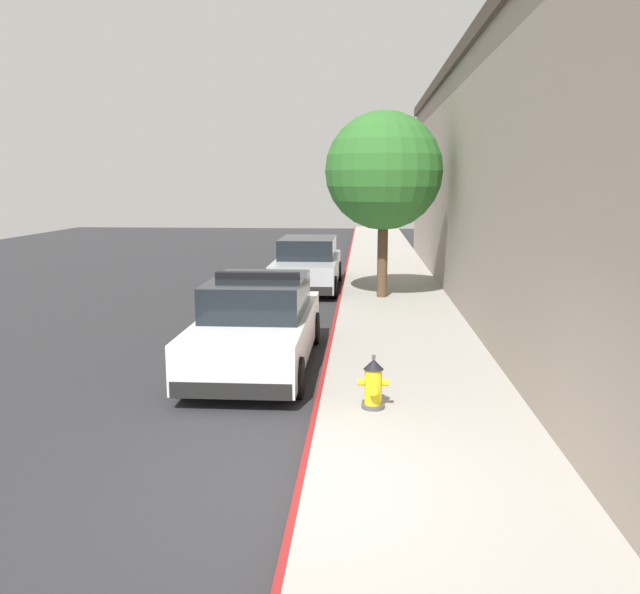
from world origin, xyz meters
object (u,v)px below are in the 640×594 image
at_px(parked_car_silver_ahead, 308,265).
at_px(street_tree, 384,171).
at_px(police_cruiser, 258,325).
at_px(fire_hydrant, 373,384).

relative_size(parked_car_silver_ahead, street_tree, 0.97).
bearing_deg(police_cruiser, fire_hydrant, -51.18).
relative_size(police_cruiser, parked_car_silver_ahead, 1.00).
bearing_deg(fire_hydrant, parked_car_silver_ahead, 99.55).
relative_size(fire_hydrant, street_tree, 0.15).
height_order(police_cruiser, fire_hydrant, police_cruiser).
bearing_deg(street_tree, fire_hydrant, -92.25).
height_order(parked_car_silver_ahead, fire_hydrant, parked_car_silver_ahead).
xyz_separation_m(parked_car_silver_ahead, street_tree, (2.23, -2.14, 2.79)).
relative_size(parked_car_silver_ahead, fire_hydrant, 6.37).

